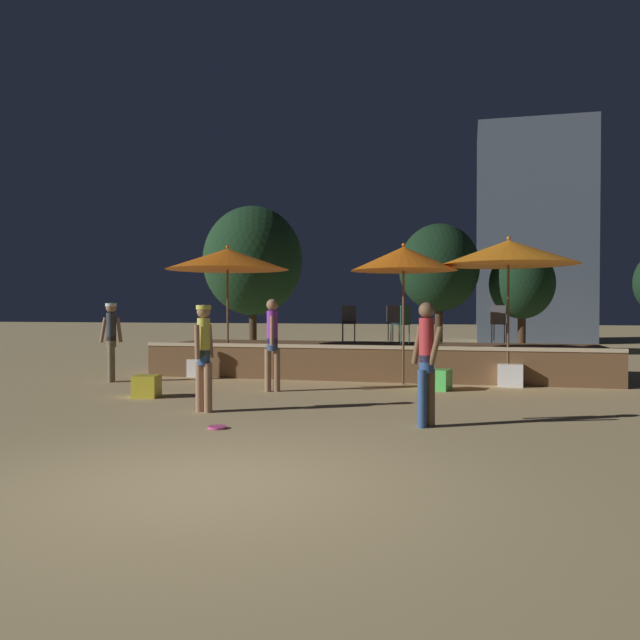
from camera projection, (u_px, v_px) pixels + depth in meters
ground_plane at (208, 485)px, 5.82m from camera, size 120.00×120.00×0.00m
wooden_deck at (377, 360)px, 15.49m from camera, size 10.77×3.21×0.82m
patio_umbrella_0 at (509, 253)px, 13.21m from camera, size 2.90×2.90×3.18m
patio_umbrella_1 at (227, 259)px, 14.83m from camera, size 2.92×2.92×3.15m
patio_umbrella_2 at (404, 259)px, 13.49m from camera, size 2.32×2.32×3.07m
cube_seat_0 at (510, 375)px, 13.22m from camera, size 0.55×0.55×0.48m
cube_seat_1 at (147, 386)px, 11.58m from camera, size 0.51×0.51×0.41m
cube_seat_2 at (202, 368)px, 15.13m from camera, size 0.55×0.55×0.43m
cube_seat_3 at (439, 380)px, 12.59m from camera, size 0.55×0.55×0.42m
person_0 at (204, 352)px, 9.91m from camera, size 0.29×0.45×1.71m
person_1 at (426, 359)px, 8.66m from camera, size 0.49×0.40×1.74m
person_2 at (111, 337)px, 13.99m from camera, size 0.50×0.29×1.78m
person_3 at (272, 340)px, 12.36m from camera, size 0.30×0.56×1.84m
bistro_chair_0 at (403, 321)px, 14.51m from camera, size 0.47×0.47×0.90m
bistro_chair_1 at (499, 320)px, 15.05m from camera, size 0.41×0.42×0.90m
bistro_chair_2 at (349, 320)px, 15.64m from camera, size 0.41×0.41×0.90m
bistro_chair_3 at (395, 319)px, 15.85m from camera, size 0.46×0.47×0.90m
frisbee_disc at (217, 427)px, 8.56m from camera, size 0.26×0.26×0.03m
background_tree_1 at (439, 268)px, 22.46m from camera, size 2.88×2.88×4.70m
background_tree_2 at (253, 261)px, 23.08m from camera, size 3.67×3.67×5.43m
background_tree_3 at (522, 284)px, 22.11m from camera, size 2.28×2.28×3.79m
distant_building at (534, 234)px, 30.80m from camera, size 5.43×3.58×10.62m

